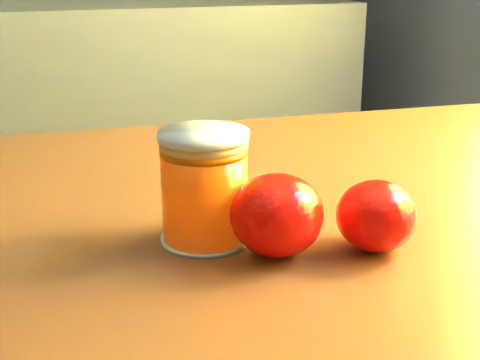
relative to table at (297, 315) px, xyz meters
name	(u,v)px	position (x,y,z in m)	size (l,w,h in m)	color
table	(297,315)	(0.00, 0.00, 0.00)	(1.09, 0.78, 0.80)	brown
juice_glass	(204,188)	(-0.10, -0.02, 0.15)	(0.07, 0.07, 0.09)	#FF4805
orange_front	(277,215)	(-0.05, -0.06, 0.14)	(0.08, 0.08, 0.07)	#FF1105
orange_back	(376,216)	(0.03, -0.08, 0.13)	(0.07, 0.07, 0.06)	#FF1105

